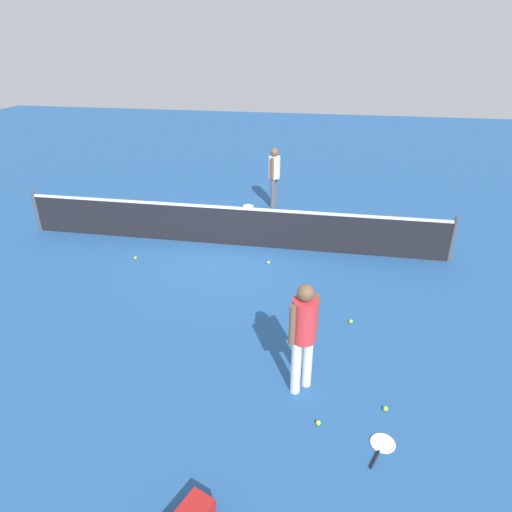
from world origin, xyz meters
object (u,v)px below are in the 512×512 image
(tennis_racket_far_player, at_px, (248,206))
(tennis_ball_baseline, at_px, (269,262))
(tennis_ball_by_net, at_px, (351,321))
(tennis_ball_near_player, at_px, (318,423))
(tennis_racket_near_player, at_px, (382,445))
(player_far_side, at_px, (274,172))
(tennis_ball_midcourt, at_px, (135,258))
(player_near_side, at_px, (304,330))
(tennis_ball_stray_left, at_px, (386,409))

(tennis_racket_far_player, height_order, tennis_ball_baseline, tennis_ball_baseline)
(tennis_ball_by_net, bearing_deg, tennis_ball_near_player, -100.41)
(tennis_ball_baseline, bearing_deg, tennis_racket_near_player, -65.10)
(tennis_ball_by_net, bearing_deg, player_far_side, 111.08)
(tennis_ball_near_player, bearing_deg, player_far_side, 102.18)
(tennis_racket_near_player, relative_size, tennis_ball_baseline, 9.13)
(tennis_racket_near_player, distance_m, tennis_ball_midcourt, 6.63)
(player_near_side, distance_m, tennis_ball_stray_left, 1.54)
(tennis_racket_far_player, height_order, tennis_ball_by_net, tennis_ball_by_net)
(tennis_ball_midcourt, relative_size, tennis_ball_stray_left, 1.00)
(player_near_side, distance_m, tennis_ball_midcourt, 5.36)
(tennis_ball_midcourt, bearing_deg, tennis_ball_baseline, 5.95)
(tennis_racket_far_player, bearing_deg, tennis_ball_stray_left, -65.86)
(tennis_ball_by_net, distance_m, tennis_ball_stray_left, 2.04)
(player_far_side, height_order, tennis_racket_near_player, player_far_side)
(tennis_racket_far_player, height_order, tennis_ball_midcourt, tennis_ball_midcourt)
(player_near_side, xyz_separation_m, player_far_side, (-1.45, 7.39, 0.00))
(tennis_ball_near_player, relative_size, tennis_ball_stray_left, 1.00)
(tennis_ball_by_net, bearing_deg, tennis_ball_midcourt, 160.75)
(player_near_side, distance_m, tennis_ball_near_player, 1.20)
(tennis_ball_by_net, bearing_deg, tennis_racket_far_player, 117.97)
(tennis_racket_near_player, bearing_deg, player_near_side, 142.51)
(player_far_side, relative_size, tennis_ball_by_net, 25.76)
(tennis_racket_near_player, distance_m, tennis_ball_by_net, 2.61)
(tennis_ball_near_player, height_order, tennis_ball_by_net, same)
(tennis_racket_near_player, xyz_separation_m, tennis_ball_near_player, (-0.79, 0.19, 0.02))
(tennis_racket_far_player, distance_m, tennis_ball_midcourt, 4.21)
(player_near_side, bearing_deg, tennis_ball_midcourt, 139.66)
(tennis_ball_baseline, relative_size, tennis_ball_stray_left, 1.00)
(tennis_racket_near_player, height_order, tennis_ball_baseline, tennis_ball_baseline)
(tennis_ball_midcourt, height_order, tennis_ball_baseline, same)
(player_near_side, bearing_deg, player_far_side, 101.07)
(tennis_ball_near_player, bearing_deg, tennis_ball_midcourt, 136.73)
(player_far_side, xyz_separation_m, tennis_racket_near_player, (2.53, -8.22, -1.00))
(tennis_racket_far_player, distance_m, tennis_ball_near_player, 8.20)
(tennis_racket_near_player, height_order, tennis_ball_near_player, tennis_ball_near_player)
(tennis_ball_stray_left, bearing_deg, tennis_ball_baseline, 119.06)
(tennis_ball_stray_left, bearing_deg, tennis_ball_by_net, 102.47)
(tennis_ball_stray_left, bearing_deg, player_near_side, 168.63)
(tennis_racket_near_player, relative_size, tennis_ball_midcourt, 9.13)
(tennis_ball_near_player, relative_size, tennis_ball_by_net, 1.00)
(player_near_side, relative_size, tennis_ball_near_player, 25.76)
(tennis_ball_near_player, distance_m, tennis_ball_stray_left, 0.97)
(tennis_ball_near_player, bearing_deg, tennis_ball_stray_left, 24.74)
(player_near_side, distance_m, tennis_ball_by_net, 2.13)
(tennis_ball_by_net, xyz_separation_m, tennis_ball_midcourt, (-4.74, 1.66, 0.00))
(player_far_side, bearing_deg, tennis_racket_near_player, -72.92)
(tennis_ball_midcourt, height_order, tennis_ball_stray_left, same)
(tennis_racket_far_player, relative_size, tennis_ball_stray_left, 9.20)
(tennis_ball_near_player, relative_size, tennis_ball_baseline, 1.00)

